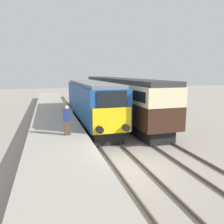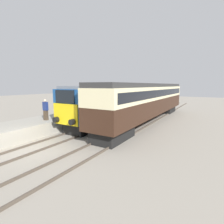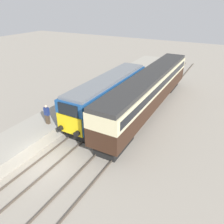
# 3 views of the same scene
# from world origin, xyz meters

# --- Properties ---
(ground_plane) EXTENTS (120.00, 120.00, 0.00)m
(ground_plane) POSITION_xyz_m (0.00, 0.00, 0.00)
(ground_plane) COLOR gray
(platform_left) EXTENTS (3.50, 50.00, 1.03)m
(platform_left) POSITION_xyz_m (-3.30, 8.00, 0.52)
(platform_left) COLOR #9E998C
(platform_left) RESTS_ON ground_plane
(rails_near_track) EXTENTS (1.51, 60.00, 0.14)m
(rails_near_track) POSITION_xyz_m (0.00, 5.00, 0.07)
(rails_near_track) COLOR #4C4238
(rails_near_track) RESTS_ON ground_plane
(rails_far_track) EXTENTS (1.50, 60.00, 0.14)m
(rails_far_track) POSITION_xyz_m (3.40, 5.00, 0.07)
(rails_far_track) COLOR #4C4238
(rails_far_track) RESTS_ON ground_plane
(locomotive) EXTENTS (2.70, 13.24, 3.95)m
(locomotive) POSITION_xyz_m (0.00, 9.50, 2.18)
(locomotive) COLOR black
(locomotive) RESTS_ON ground_plane
(passenger_carriage) EXTENTS (2.75, 20.01, 4.19)m
(passenger_carriage) POSITION_xyz_m (3.40, 12.29, 2.54)
(passenger_carriage) COLOR black
(passenger_carriage) RESTS_ON ground_plane
(person_on_platform) EXTENTS (0.44, 0.26, 1.80)m
(person_on_platform) POSITION_xyz_m (-2.72, 3.43, 1.93)
(person_on_platform) COLOR #473828
(person_on_platform) RESTS_ON platform_left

